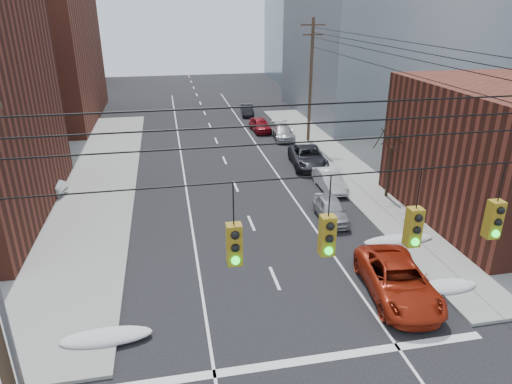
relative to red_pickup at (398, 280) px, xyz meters
name	(u,v)px	position (x,y,z in m)	size (l,w,h in m)	color
building_brick_far	(20,46)	(-31.02, 64.40, 5.21)	(22.00, 18.00, 12.00)	#512218
building_glass	(336,11)	(18.98, 60.40, 10.21)	(20.00, 18.00, 22.00)	gray
utility_pole_far	(311,79)	(3.48, 24.40, 4.99)	(2.20, 0.28, 11.00)	#473323
traffic_signals	(372,229)	(-4.93, -6.63, 6.38)	(17.00, 0.42, 2.02)	black
bare_tree	(389,165)	(4.56, 10.40, 1.53)	(2.09, 2.20, 4.93)	black
snow_nw	(106,337)	(-12.42, -0.60, -0.58)	(3.50, 1.08, 0.42)	silver
snow_ne	(446,287)	(2.38, -0.10, -0.58)	(3.00, 1.08, 0.42)	silver
snow_east_far	(398,240)	(2.38, 4.40, -0.58)	(4.00, 1.08, 0.42)	silver
red_pickup	(398,280)	(0.00, 0.00, 0.00)	(2.62, 5.68, 1.58)	maroon
parked_car_a	(331,209)	(-0.22, 8.01, -0.12)	(1.57, 3.91, 1.33)	#B0B0B5
parked_car_b	(330,180)	(1.38, 12.64, -0.12)	(1.41, 4.05, 1.33)	silver
parked_car_c	(308,157)	(1.35, 17.67, -0.03)	(2.53, 5.49, 1.52)	black
parked_car_d	(283,132)	(1.38, 25.81, -0.13)	(1.85, 4.54, 1.32)	#A8A9AD
parked_car_e	(260,125)	(-0.22, 28.93, -0.10)	(1.63, 4.05, 1.38)	maroon
parked_car_f	(247,110)	(-0.22, 36.36, -0.16)	(1.32, 3.79, 1.25)	black
lot_car_a	(35,186)	(-18.54, 15.18, 0.01)	(1.38, 3.94, 1.30)	silver
lot_car_b	(28,163)	(-20.10, 20.00, 0.15)	(2.61, 5.65, 1.57)	silver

